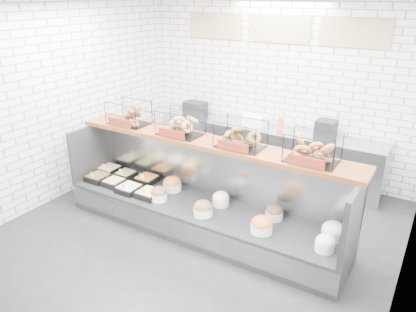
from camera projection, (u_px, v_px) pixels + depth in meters
The scene contains 5 objects.
ground at pixel (189, 240), 5.40m from camera, with size 5.50×5.50×0.00m, color black.
room_shell at pixel (212, 79), 5.10m from camera, with size 5.02×5.51×3.01m.
display_case at pixel (202, 208), 5.55m from camera, with size 4.00×0.90×1.20m.
bagel_shelf at pixel (209, 132), 5.29m from camera, with size 4.10×0.50×0.40m.
prep_counter at pixel (265, 151), 7.15m from camera, with size 4.00×0.60×1.20m.
Camera 1 is at (2.60, -3.77, 3.09)m, focal length 35.00 mm.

